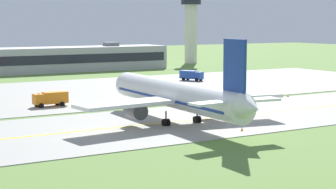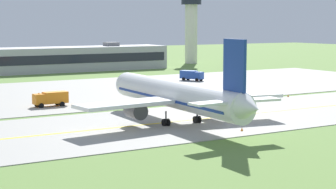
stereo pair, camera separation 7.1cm
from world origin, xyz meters
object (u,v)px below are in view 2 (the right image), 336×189
Objects in this scene: airplane_lead at (177,95)px; service_truck_fuel at (164,88)px; service_truck_pushback at (192,75)px; service_truck_baggage at (51,98)px; control_tower at (191,20)px.

service_truck_fuel is at bearing 62.45° from airplane_lead.
airplane_lead is 62.82m from service_truck_pushback.
service_truck_pushback is (36.26, 51.23, -2.60)m from airplane_lead.
airplane_lead reaches higher than service_truck_fuel.
service_truck_fuel is 30.02m from service_truck_pushback.
service_truck_baggage and service_truck_pushback have the same top height.
airplane_lead is 1.52× the size of control_tower.
airplane_lead is 6.38× the size of service_truck_fuel.
service_truck_fuel and service_truck_pushback have the same top height.
service_truck_baggage is at bearing 111.08° from airplane_lead.
airplane_lead is at bearing -125.29° from service_truck_pushback.
airplane_lead is 6.51× the size of service_truck_baggage.
airplane_lead is 6.29× the size of service_truck_pushback.
service_truck_pushback is at bearing 54.71° from airplane_lead.
control_tower is (35.23, 54.01, 14.19)m from service_truck_pushback.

